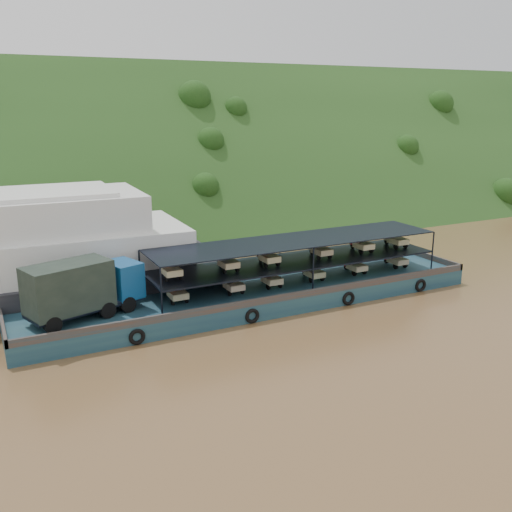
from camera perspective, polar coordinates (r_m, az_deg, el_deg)
name	(u,v)px	position (r m, az deg, el deg)	size (l,w,h in m)	color
ground	(297,303)	(43.29, 4.17, -4.71)	(160.00, 160.00, 0.00)	brown
hillside	(156,219)	(75.37, -10.02, 3.64)	(140.00, 28.00, 28.00)	#1E3B15
cargo_barge	(237,291)	(42.00, -1.90, -3.50)	(35.00, 7.18, 4.99)	#142F46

